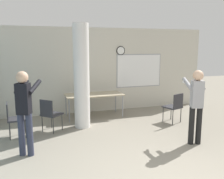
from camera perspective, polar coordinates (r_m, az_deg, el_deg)
name	(u,v)px	position (r m, az deg, el deg)	size (l,w,h in m)	color
wall_back	(96,70)	(8.41, -3.64, 4.40)	(8.00, 0.15, 2.80)	beige
support_pillar	(82,77)	(6.74, -6.98, 2.95)	(0.42, 0.42, 2.80)	white
folding_table	(94,95)	(7.82, -4.14, -1.36)	(1.79, 0.79, 0.72)	tan
bottle_on_table	(83,92)	(7.65, -6.72, -0.57)	(0.06, 0.06, 0.26)	#1E6B2D
chair_mid_room	(174,105)	(7.45, 14.05, -3.56)	(0.56, 0.56, 0.87)	#2D2D33
chair_by_left_wall	(14,117)	(6.54, -21.56, -5.86)	(0.47, 0.47, 0.87)	#2D2D33
chair_near_pillar	(50,113)	(6.65, -13.98, -5.18)	(0.62, 0.62, 0.87)	#2D2D33
person_watching_back	(25,107)	(5.28, -19.37, -3.72)	(0.56, 0.70, 1.73)	#2D3347
person_playing_side	(196,101)	(5.89, 18.67, -2.52)	(0.49, 0.70, 1.69)	black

